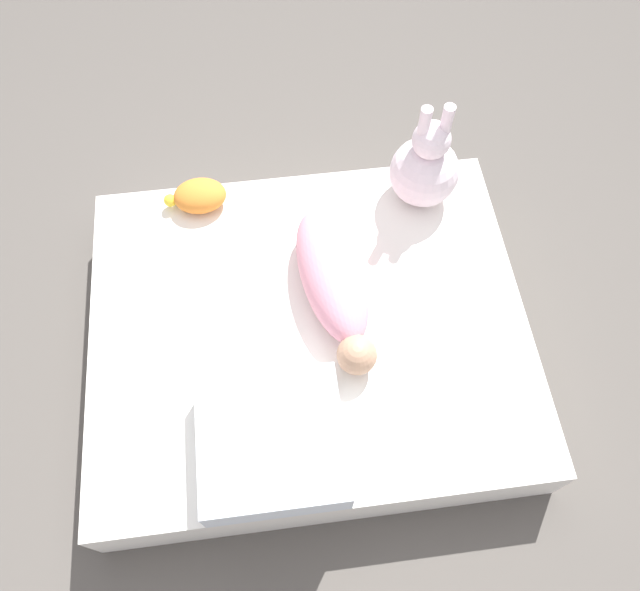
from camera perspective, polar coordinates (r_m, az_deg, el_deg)
ground_plane at (r=1.88m, az=-0.95°, el=-4.82°), size 12.00×12.00×0.00m
bed_mattress at (r=1.80m, az=-0.99°, el=-3.64°), size 1.20×1.00×0.19m
swaddled_baby at (r=1.69m, az=1.27°, el=1.21°), size 0.22×0.51×0.14m
pillow at (r=1.54m, az=-4.42°, el=-13.26°), size 0.35×0.33×0.11m
bunny_plush at (r=1.86m, az=9.59°, el=11.47°), size 0.20×0.20×0.36m
turtle_plush at (r=1.92m, az=-11.02°, el=8.93°), size 0.19×0.12×0.08m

